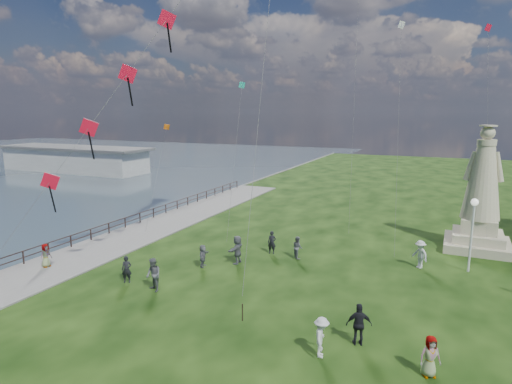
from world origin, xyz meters
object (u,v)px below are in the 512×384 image
at_px(person_2, 321,337).
at_px(person_11, 237,249).
at_px(statue, 481,204).
at_px(person_1, 153,275).
at_px(person_0, 127,269).
at_px(person_7, 298,247).
at_px(lamppost, 473,219).
at_px(person_5, 203,256).
at_px(pier_pavilion, 74,159).
at_px(person_10, 46,257).
at_px(person_6, 272,242).
at_px(person_3, 359,324).
at_px(person_4, 430,356).
at_px(person_8, 420,254).

relative_size(person_2, person_11, 0.90).
height_order(statue, person_1, statue).
xyz_separation_m(person_0, person_7, (8.01, 8.32, -0.03)).
bearing_deg(lamppost, person_2, -114.40).
bearing_deg(person_5, pier_pavilion, 40.78).
relative_size(person_7, person_10, 1.02).
xyz_separation_m(lamppost, person_6, (-12.92, -1.84, -2.64)).
relative_size(statue, person_3, 4.82).
height_order(lamppost, person_4, lamppost).
bearing_deg(person_0, person_3, -32.51).
xyz_separation_m(statue, person_4, (-2.58, -18.37, -2.65)).
bearing_deg(person_6, pier_pavilion, 140.55).
bearing_deg(person_2, person_11, 31.73).
relative_size(person_2, person_5, 1.16).
height_order(statue, person_3, statue).
relative_size(pier_pavilion, person_11, 15.49).
bearing_deg(pier_pavilion, lamppost, -23.31).
height_order(person_1, person_11, person_1).
bearing_deg(lamppost, person_0, -151.26).
distance_m(person_5, person_6, 5.40).
bearing_deg(person_3, pier_pavilion, -54.18).
xyz_separation_m(person_2, person_7, (-4.84, 11.28, -0.08)).
relative_size(person_3, person_5, 1.27).
relative_size(person_5, person_11, 0.78).
bearing_deg(person_11, lamppost, 108.16).
relative_size(person_0, person_5, 1.09).
relative_size(pier_pavilion, person_10, 19.28).
distance_m(person_2, person_10, 19.52).
bearing_deg(lamppost, person_7, -169.32).
bearing_deg(person_7, pier_pavilion, 20.05).
height_order(person_4, person_6, person_4).
height_order(person_2, person_7, person_2).
bearing_deg(person_11, person_0, -38.75).
relative_size(person_5, person_8, 0.81).
bearing_deg(person_5, person_3, -129.94).
xyz_separation_m(pier_pavilion, person_1, (46.29, -37.86, -0.87)).
distance_m(statue, person_5, 20.65).
relative_size(pier_pavilion, person_0, 18.32).
bearing_deg(statue, person_0, -140.31).
distance_m(person_4, person_8, 12.43).
xyz_separation_m(statue, person_10, (-26.13, -16.07, -2.70)).
bearing_deg(person_2, person_3, -50.29).
relative_size(person_1, person_10, 1.25).
distance_m(person_2, person_7, 12.28).
bearing_deg(pier_pavilion, person_5, -35.42).
height_order(lamppost, person_1, lamppost).
height_order(lamppost, person_11, lamppost).
relative_size(person_1, person_4, 1.17).
bearing_deg(person_4, person_8, 68.08).
distance_m(person_7, person_11, 4.30).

